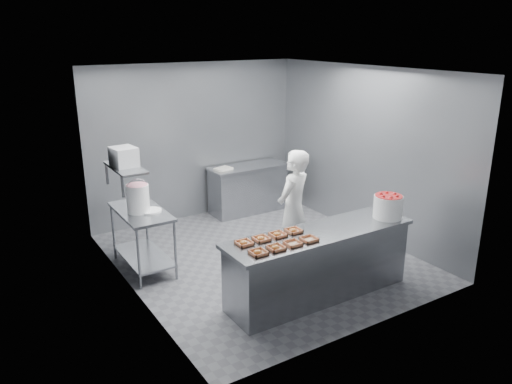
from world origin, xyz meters
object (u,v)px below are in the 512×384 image
service_counter (319,264)px  glaze_bucket (138,198)px  prep_table (142,231)px  appliance (124,157)px  tray_2 (293,243)px  strawberry_tub (388,206)px  tray_4 (244,243)px  tray_0 (258,252)px  tray_5 (261,239)px  back_counter (248,189)px  tray_3 (309,239)px  tray_1 (276,248)px  tray_6 (278,235)px  worker (293,210)px  tray_7 (293,231)px

service_counter → glaze_bucket: size_ratio=5.41×
prep_table → appliance: bearing=173.0°
tray_2 → strawberry_tub: (1.62, 0.06, 0.15)m
tray_2 → tray_4: (-0.48, 0.31, 0.00)m
tray_0 → tray_2: 0.48m
prep_table → tray_5: (0.87, -1.79, 0.33)m
back_counter → tray_3: size_ratio=8.01×
tray_1 → tray_3: size_ratio=1.00×
tray_6 → tray_3: bearing=-52.2°
prep_table → worker: (1.88, -1.06, 0.28)m
service_counter → tray_3: (-0.30, -0.16, 0.47)m
tray_1 → tray_7: same height
tray_5 → strawberry_tub: bearing=-7.7°
tray_2 → appliance: size_ratio=0.54×
strawberry_tub → back_counter: bearing=93.0°
prep_table → tray_5: 2.02m
back_counter → strawberry_tub: (0.18, -3.35, 0.62)m
back_counter → glaze_bucket: (-2.59, -1.35, 0.65)m
tray_1 → appliance: (-1.04, 2.13, 0.77)m
tray_1 → tray_5: same height
tray_7 → appliance: appliance is taller
tray_3 → tray_6: bearing=127.8°
tray_0 → strawberry_tub: (2.10, 0.06, 0.15)m
tray_0 → tray_5: size_ratio=1.00×
service_counter → tray_4: bearing=171.3°
strawberry_tub → prep_table: bearing=143.1°
tray_1 → tray_5: size_ratio=1.00×
service_counter → back_counter: same height
glaze_bucket → appliance: 0.60m
tray_3 → worker: 1.17m
prep_table → glaze_bucket: 0.52m
tray_2 → tray_1: bearing=-180.0°
tray_5 → glaze_bucket: (-0.91, 1.74, 0.19)m
worker → tray_5: bearing=11.5°
back_counter → appliance: size_ratio=4.36×
tray_6 → worker: bearing=43.5°
tray_5 → tray_6: size_ratio=1.00×
strawberry_tub → glaze_bucket: glaze_bucket is taller
back_counter → tray_6: tray_6 is taller
prep_table → tray_4: tray_4 is taller
tray_2 → back_counter: bearing=67.1°
glaze_bucket → appliance: bearing=151.0°
tray_4 → glaze_bucket: glaze_bucket is taller
tray_4 → tray_3: bearing=-23.4°
service_counter → prep_table: (-1.65, 1.95, 0.14)m
service_counter → tray_6: bearing=163.9°
service_counter → prep_table: size_ratio=2.17×
tray_3 → glaze_bucket: (-1.39, 2.06, 0.19)m
tray_1 → tray_3: (0.48, 0.00, -0.00)m
tray_2 → tray_4: 0.58m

